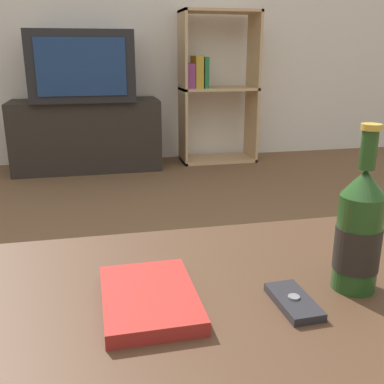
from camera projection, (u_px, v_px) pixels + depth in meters
coffee_table at (190, 339)px, 0.75m from camera, size 1.24×0.66×0.45m
tv_stand at (87, 135)px, 3.32m from camera, size 1.06×0.40×0.51m
television at (82, 66)px, 3.16m from camera, size 0.71×0.50×0.48m
bookshelf at (214, 85)px, 3.47m from camera, size 0.58×0.30×1.14m
beer_bottle at (359, 233)px, 0.76m from camera, size 0.08×0.08×0.29m
cell_phone at (294, 301)px, 0.74m from camera, size 0.06×0.12×0.02m
table_book at (149, 298)px, 0.74m from camera, size 0.15×0.22×0.02m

